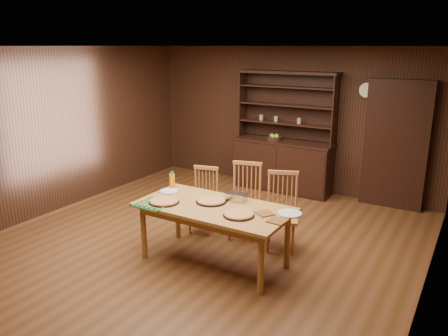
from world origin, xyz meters
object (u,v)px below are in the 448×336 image
Objects in this scene: chair_center at (245,198)px; chair_right at (282,208)px; china_hutch at (283,159)px; dining_table at (214,212)px; chair_left at (204,197)px; juice_bottle at (172,180)px.

chair_center reaches higher than chair_right.
china_hutch is 1.17× the size of dining_table.
chair_center is at bearing 0.37° from chair_left.
chair_left is 0.63m from juice_bottle.
china_hutch is 2.12× the size of chair_right.
juice_bottle is at bearing -156.65° from chair_center.
juice_bottle is at bearing -179.82° from chair_right.
chair_left is at bearing 161.68° from chair_right.
dining_table is 0.92m from juice_bottle.
juice_bottle is (-1.37, -0.55, 0.31)m from chair_right.
chair_left is 0.62m from chair_center.
chair_center is (0.59, 0.14, 0.06)m from chair_left.
chair_center is (-0.07, 0.93, -0.11)m from dining_table.
dining_table is at bearing -63.14° from chair_left.
dining_table is 1.01m from chair_right.
chair_center reaches higher than dining_table.
chair_left is at bearing 130.19° from dining_table.
china_hutch is at bearing 98.04° from dining_table.
chair_right is 4.63× the size of juice_bottle.
dining_table is 8.39× the size of juice_bottle.
dining_table is at bearing -101.13° from chair_center.
china_hutch is 2.81m from juice_bottle.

